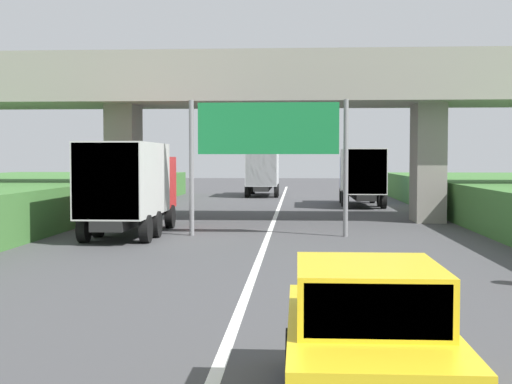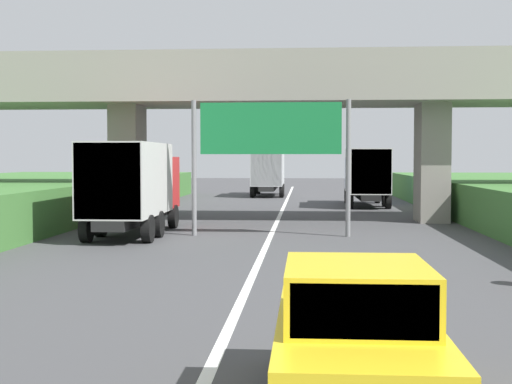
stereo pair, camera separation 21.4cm
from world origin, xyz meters
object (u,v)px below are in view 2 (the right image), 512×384
(truck_silver, at_px, (269,171))
(car_yellow, at_px, (356,339))
(truck_blue, at_px, (366,174))
(truck_red, at_px, (133,184))
(overhead_highway_sign, at_px, (271,137))

(truck_silver, xyz_separation_m, car_yellow, (3.40, -45.63, -1.08))
(truck_blue, xyz_separation_m, car_yellow, (-3.07, -34.75, -1.08))
(truck_blue, bearing_deg, truck_silver, 120.74)
(truck_blue, height_order, truck_silver, same)
(truck_red, height_order, car_yellow, truck_red)
(overhead_highway_sign, bearing_deg, car_yellow, -84.10)
(overhead_highway_sign, height_order, truck_red, overhead_highway_sign)
(overhead_highway_sign, height_order, car_yellow, overhead_highway_sign)
(truck_red, bearing_deg, truck_blue, 59.22)
(truck_blue, xyz_separation_m, truck_silver, (-6.47, 10.87, 0.00))
(truck_red, distance_m, truck_silver, 27.99)
(overhead_highway_sign, relative_size, truck_red, 0.81)
(overhead_highway_sign, bearing_deg, truck_silver, 93.19)
(truck_blue, bearing_deg, overhead_highway_sign, -106.40)
(truck_silver, bearing_deg, truck_red, -97.36)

